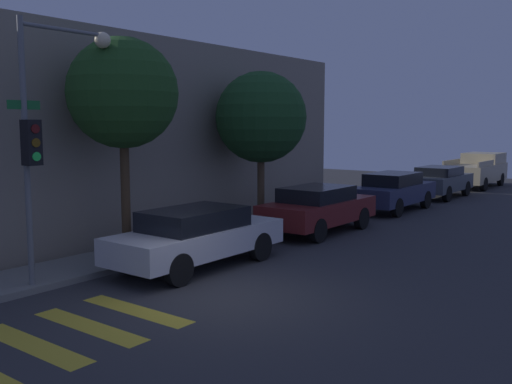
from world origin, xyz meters
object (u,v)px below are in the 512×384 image
sedan_near_corner (197,236)px  sedan_far_end (394,191)px  traffic_light_pole (48,117)px  tree_near_corner (123,94)px  sedan_tail_of_row (440,181)px  pickup_truck (477,170)px  tree_midblock (261,118)px  sedan_middle (318,208)px

sedan_near_corner → sedan_far_end: size_ratio=1.01×
traffic_light_pole → tree_near_corner: traffic_light_pole is taller
sedan_far_end → sedan_near_corner: bearing=180.0°
sedan_tail_of_row → pickup_truck: pickup_truck is taller
sedan_far_end → tree_midblock: (-6.31, 1.83, 2.81)m
sedan_far_end → tree_midblock: tree_midblock is taller
tree_midblock → sedan_tail_of_row: bearing=-9.0°
sedan_middle → tree_near_corner: (-6.17, 1.83, 3.35)m
sedan_tail_of_row → tree_near_corner: size_ratio=0.78×
sedan_near_corner → tree_near_corner: bearing=108.1°
tree_near_corner → traffic_light_pole: bearing=-167.0°
sedan_tail_of_row → tree_midblock: (-11.54, 1.83, 2.83)m
sedan_middle → tree_midblock: tree_midblock is taller
sedan_near_corner → sedan_tail_of_row: size_ratio=1.08×
traffic_light_pole → sedan_middle: size_ratio=1.24×
sedan_middle → sedan_tail_of_row: bearing=0.0°
sedan_middle → sedan_far_end: (5.74, 0.00, 0.02)m
sedan_near_corner → sedan_far_end: sedan_far_end is taller
traffic_light_pole → pickup_truck: traffic_light_pole is taller
sedan_near_corner → sedan_tail_of_row: 16.54m
traffic_light_pole → tree_near_corner: 2.56m
sedan_middle → pickup_truck: bearing=0.0°
tree_near_corner → tree_midblock: tree_near_corner is taller
sedan_middle → sedan_tail_of_row: sedan_middle is taller
sedan_far_end → pickup_truck: pickup_truck is taller
sedan_middle → sedan_tail_of_row: (10.97, 0.00, -0.00)m
pickup_truck → tree_midblock: (-17.36, 1.83, 2.69)m
sedan_middle → pickup_truck: (16.79, 0.00, 0.15)m
sedan_tail_of_row → tree_near_corner: 17.56m
traffic_light_pole → tree_midblock: bearing=4.0°
pickup_truck → tree_midblock: bearing=174.0°
tree_near_corner → sedan_middle: bearing=-16.5°
tree_near_corner → tree_midblock: bearing=0.0°
sedan_middle → pickup_truck: pickup_truck is taller
traffic_light_pole → tree_near_corner: (2.43, 0.56, 0.59)m
sedan_far_end → sedan_tail_of_row: sedan_far_end is taller
traffic_light_pole → tree_near_corner: bearing=13.0°
traffic_light_pole → sedan_far_end: (14.33, -1.27, -2.75)m
tree_near_corner → sedan_tail_of_row: bearing=-6.1°
traffic_light_pole → pickup_truck: 25.55m
pickup_truck → tree_near_corner: bearing=175.4°
traffic_light_pole → tree_near_corner: size_ratio=1.00×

